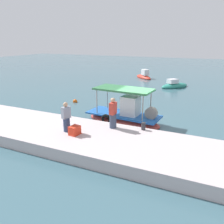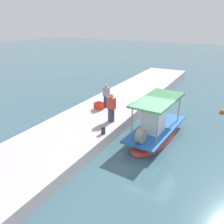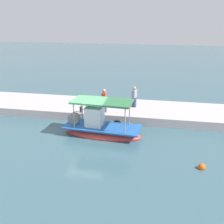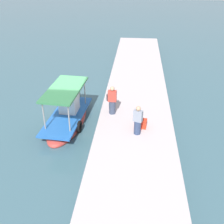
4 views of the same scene
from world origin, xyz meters
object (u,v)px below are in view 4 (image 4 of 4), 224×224
(fisherman_by_crate, at_px, (112,101))
(fisherman_near_bollard, at_px, (138,121))
(main_fishing_boat, at_px, (68,117))
(mooring_bollard, at_px, (108,97))
(cargo_crate, at_px, (141,123))

(fisherman_by_crate, bearing_deg, fisherman_near_bollard, -143.43)
(main_fishing_boat, xyz_separation_m, mooring_bollard, (2.07, -2.30, 0.42))
(main_fishing_boat, height_order, cargo_crate, main_fishing_boat)
(fisherman_by_crate, xyz_separation_m, mooring_bollard, (1.71, 0.43, -0.59))
(main_fishing_boat, bearing_deg, fisherman_near_bollard, -112.11)
(mooring_bollard, distance_m, cargo_crate, 3.86)
(mooring_bollard, bearing_deg, main_fishing_boat, 132.08)
(fisherman_by_crate, distance_m, cargo_crate, 2.38)
(fisherman_by_crate, height_order, cargo_crate, fisherman_by_crate)
(main_fishing_boat, relative_size, fisherman_by_crate, 3.03)
(fisherman_near_bollard, distance_m, fisherman_by_crate, 2.64)
(mooring_bollard, relative_size, cargo_crate, 0.77)
(fisherman_near_bollard, height_order, fisherman_by_crate, fisherman_by_crate)
(fisherman_near_bollard, xyz_separation_m, cargo_crate, (0.67, -0.23, -0.52))
(main_fishing_boat, distance_m, fisherman_by_crate, 2.94)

